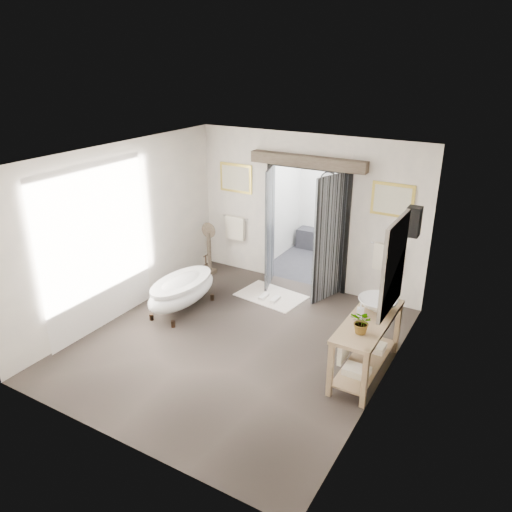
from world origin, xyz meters
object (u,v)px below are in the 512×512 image
at_px(clawfoot_tub, 182,290).
at_px(vanity, 365,341).
at_px(basin, 378,305).
at_px(rug, 271,296).

bearing_deg(clawfoot_tub, vanity, -3.26).
height_order(clawfoot_tub, basin, basin).
bearing_deg(basin, rug, 176.84).
bearing_deg(vanity, basin, 82.01).
distance_m(clawfoot_tub, basin, 3.44).
height_order(rug, basin, basin).
bearing_deg(basin, clawfoot_tub, -155.18).
relative_size(clawfoot_tub, basin, 2.88).
bearing_deg(clawfoot_tub, basin, 1.91).
xyz_separation_m(vanity, rug, (-2.25, 1.42, -0.50)).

